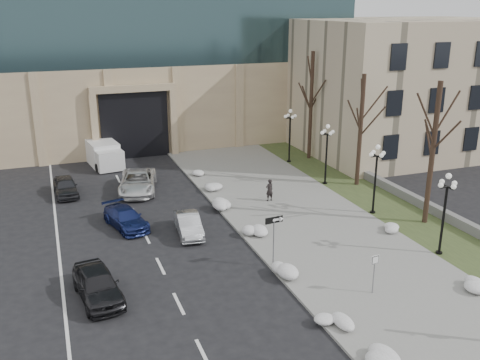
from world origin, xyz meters
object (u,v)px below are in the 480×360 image
object	(u,v)px
lamppost_a	(445,203)
lamppost_b	(376,170)
car_a	(98,284)
lamppost_c	(327,146)
car_e	(65,186)
box_truck	(102,153)
car_c	(126,218)
lamppost_d	(290,128)
one_way_sign	(277,225)
keep_sign	(375,266)
car_b	(189,225)
car_d	(138,182)
pedestrian	(269,190)

from	to	relation	value
lamppost_a	lamppost_b	bearing A→B (deg)	90.00
car_a	lamppost_c	bearing A→B (deg)	24.07
car_e	box_truck	size ratio (longest dim) A/B	0.59
car_c	lamppost_d	distance (m)	18.55
lamppost_c	one_way_sign	bearing A→B (deg)	-129.09
keep_sign	lamppost_b	distance (m)	10.81
box_truck	car_c	bearing A→B (deg)	-98.96
car_b	lamppost_a	world-z (taller)	lamppost_a
lamppost_a	lamppost_d	xyz separation A→B (m)	(0.00, 19.50, 0.00)
car_c	lamppost_c	xyz separation A→B (m)	(15.69, 3.10, 2.46)
car_b	car_d	world-z (taller)	car_d
car_c	one_way_sign	world-z (taller)	one_way_sign
keep_sign	lamppost_a	xyz separation A→B (m)	(5.91, 2.42, 1.55)
lamppost_a	lamppost_c	xyz separation A→B (m)	(0.00, 13.00, 0.00)
car_a	lamppost_d	world-z (taller)	lamppost_d
car_a	keep_sign	xyz separation A→B (m)	(12.32, -4.17, 0.78)
one_way_sign	keep_sign	bearing A→B (deg)	-60.04
lamppost_b	lamppost_c	xyz separation A→B (m)	(0.00, 6.50, 0.00)
car_d	lamppost_a	world-z (taller)	lamppost_a
box_truck	lamppost_b	bearing A→B (deg)	-57.93
car_c	car_d	size ratio (longest dim) A/B	0.76
box_truck	keep_sign	bearing A→B (deg)	-78.73
pedestrian	car_b	bearing A→B (deg)	16.18
keep_sign	lamppost_d	size ratio (longest dim) A/B	0.44
car_c	lamppost_a	distance (m)	18.71
car_a	keep_sign	bearing A→B (deg)	-26.30
car_d	car_b	bearing A→B (deg)	-66.81
pedestrian	lamppost_d	xyz separation A→B (m)	(5.55, 8.56, 2.16)
box_truck	lamppost_a	distance (m)	29.34
pedestrian	one_way_sign	bearing A→B (deg)	58.45
pedestrian	lamppost_b	bearing A→B (deg)	130.84
box_truck	lamppost_a	world-z (taller)	lamppost_a
car_e	pedestrian	distance (m)	14.84
lamppost_a	lamppost_d	size ratio (longest dim) A/B	1.00
car_b	one_way_sign	xyz separation A→B (m)	(3.27, -5.65, 1.72)
keep_sign	car_a	bearing A→B (deg)	155.02
one_way_sign	box_truck	bearing A→B (deg)	99.67
keep_sign	lamppost_a	bearing A→B (deg)	15.96
car_c	lamppost_c	distance (m)	16.18
one_way_sign	lamppost_c	bearing A→B (deg)	45.03
car_e	keep_sign	xyz separation A→B (m)	(12.98, -19.85, 0.86)
car_b	lamppost_c	xyz separation A→B (m)	(12.30, 5.46, 2.45)
car_b	car_c	distance (m)	4.13
car_c	lamppost_b	bearing A→B (deg)	-27.22
keep_sign	lamppost_b	world-z (taller)	lamppost_b
lamppost_b	lamppost_d	bearing A→B (deg)	90.00
car_c	one_way_sign	distance (m)	10.56
car_c	keep_sign	distance (m)	15.75
car_a	pedestrian	xyz separation A→B (m)	(12.68, 9.19, 0.16)
car_d	pedestrian	size ratio (longest dim) A/B	3.50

